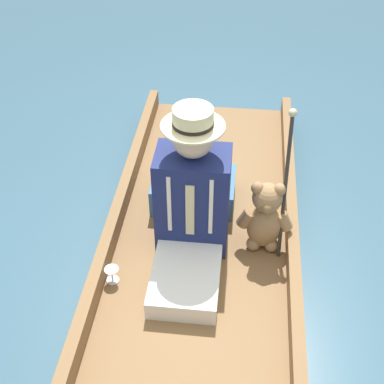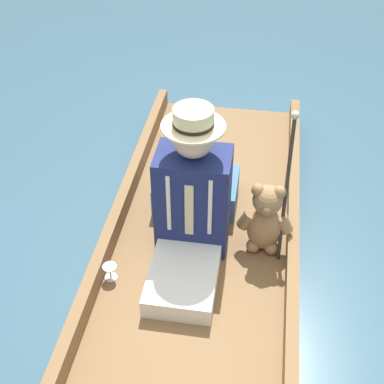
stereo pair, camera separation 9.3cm
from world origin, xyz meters
name	(u,v)px [view 1 (the left image)]	position (x,y,z in m)	size (l,w,h in m)	color
ground_plane	(198,282)	(0.00, 0.00, 0.00)	(16.00, 16.00, 0.00)	#385B70
punt_boat	(198,273)	(0.00, 0.00, 0.07)	(1.05, 3.26, 0.24)	brown
seat_cushion	(194,189)	(0.08, -0.53, 0.20)	(0.48, 0.34, 0.17)	teal
seated_person	(191,205)	(0.05, -0.13, 0.43)	(0.38, 0.72, 0.84)	white
teddy_bear	(265,218)	(-0.34, -0.20, 0.32)	(0.30, 0.18, 0.43)	#9E754C
wine_glass	(112,272)	(0.43, 0.14, 0.18)	(0.07, 0.07, 0.09)	silver
walking_cane	(287,172)	(-0.43, -0.29, 0.56)	(0.04, 0.31, 0.76)	#2D2823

